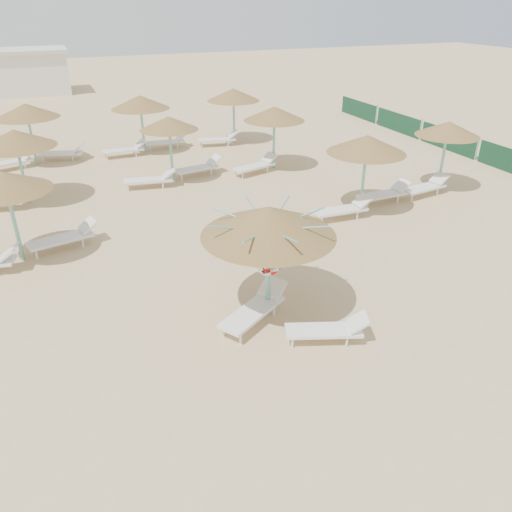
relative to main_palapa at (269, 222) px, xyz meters
name	(u,v)px	position (x,y,z in m)	size (l,w,h in m)	color
ground	(271,318)	(-0.03, -0.29, -2.38)	(120.00, 120.00, 0.00)	tan
main_palapa	(269,222)	(0.00, 0.00, 0.00)	(3.06, 3.06, 2.74)	#66B2A5
lounger_main_a	(256,308)	(-0.41, -0.24, -2.03)	(2.02, 1.59, 0.73)	white
lounger_main_b	(329,329)	(0.79, -1.58, -2.07)	(1.87, 1.13, 0.65)	white
palapa_field	(182,123)	(0.79, 10.42, -0.09)	(18.49, 13.20, 2.70)	#66B2A5
service_hut	(11,72)	(-6.03, 34.71, -0.74)	(8.40, 4.40, 3.25)	silver
windbreak_fence	(449,140)	(13.97, 9.67, -1.88)	(0.08, 19.84, 1.10)	#17462F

